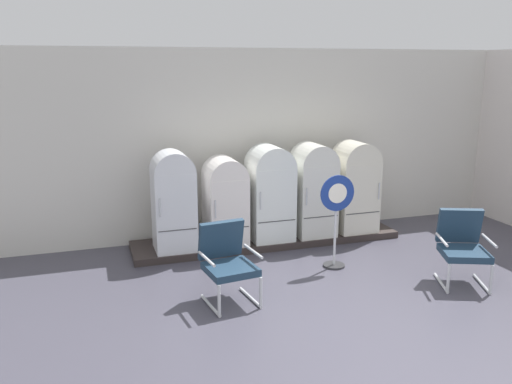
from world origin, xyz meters
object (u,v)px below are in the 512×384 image
armchair_left (227,259)px  refrigerator_1 (225,198)px  refrigerator_2 (270,190)px  armchair_right (462,244)px  refrigerator_3 (313,187)px  refrigerator_0 (173,198)px  refrigerator_4 (355,184)px  sign_stand (336,220)px

armchair_left → refrigerator_1: bearing=75.9°
refrigerator_2 → armchair_right: 3.02m
refrigerator_3 → armchair_right: (1.19, -2.28, -0.38)m
refrigerator_2 → refrigerator_3: refrigerator_2 is taller
refrigerator_0 → refrigerator_4: (3.10, 0.02, -0.00)m
refrigerator_4 → armchair_right: bearing=-79.3°
refrigerator_3 → armchair_left: (-1.98, -1.85, -0.38)m
armchair_right → refrigerator_0: bearing=147.6°
armchair_left → refrigerator_2: bearing=56.7°
refrigerator_3 → sign_stand: 1.28m
refrigerator_3 → refrigerator_1: bearing=179.7°
armchair_right → sign_stand: bearing=143.2°
refrigerator_4 → armchair_left: refrigerator_4 is taller
refrigerator_2 → sign_stand: refrigerator_2 is taller
refrigerator_0 → refrigerator_4: size_ratio=1.00×
armchair_left → refrigerator_4: bearing=33.7°
refrigerator_0 → armchair_right: 4.19m
refrigerator_1 → refrigerator_2: (0.75, -0.01, 0.08)m
refrigerator_1 → armchair_right: size_ratio=1.39×
refrigerator_0 → refrigerator_2: bearing=1.5°
refrigerator_3 → armchair_right: size_ratio=1.54×
refrigerator_1 → refrigerator_3: size_ratio=0.90×
refrigerator_0 → armchair_right: size_ratio=1.54×
refrigerator_2 → armchair_right: refrigerator_2 is taller
refrigerator_4 → refrigerator_2: bearing=179.1°
refrigerator_0 → refrigerator_1: size_ratio=1.11×
armchair_left → armchair_right: (3.17, -0.43, 0.00)m
refrigerator_2 → refrigerator_3: (0.76, -0.00, -0.00)m
sign_stand → refrigerator_2: bearing=114.8°
refrigerator_3 → armchair_left: refrigerator_3 is taller
refrigerator_0 → sign_stand: bearing=-29.3°
refrigerator_1 → refrigerator_4: refrigerator_4 is taller
refrigerator_3 → sign_stand: size_ratio=1.11×
refrigerator_4 → armchair_left: (-2.74, -1.83, -0.38)m
refrigerator_2 → refrigerator_3: bearing=-0.0°
refrigerator_2 → armchair_right: size_ratio=1.54×
refrigerator_0 → sign_stand: (2.15, -1.20, -0.21)m
refrigerator_0 → refrigerator_1: 0.83m
refrigerator_0 → refrigerator_3: 2.33m
refrigerator_0 → armchair_left: (0.36, -1.81, -0.38)m
refrigerator_1 → refrigerator_2: bearing=-0.5°
refrigerator_2 → refrigerator_4: (1.52, -0.02, -0.00)m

